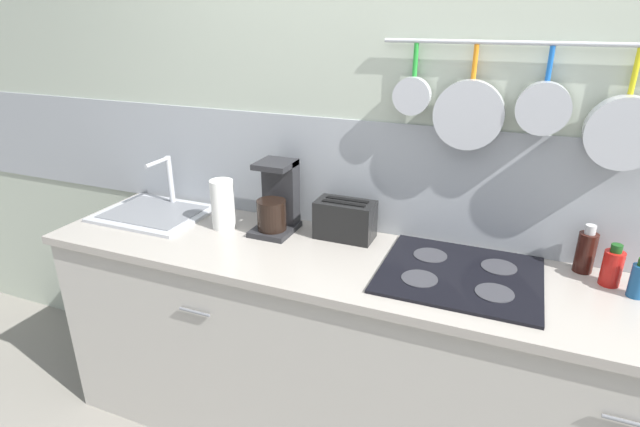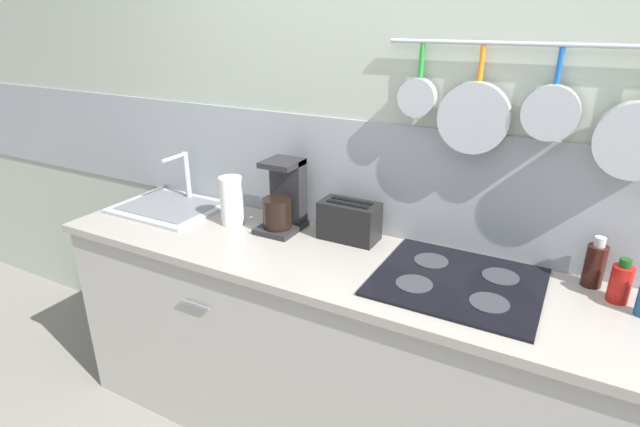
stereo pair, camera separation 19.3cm
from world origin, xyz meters
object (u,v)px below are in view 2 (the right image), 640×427
at_px(bottle_olive_oil, 595,264).
at_px(bottle_dish_soap, 621,283).
at_px(toaster, 349,221).
at_px(paper_towel_roll, 232,201).
at_px(coffee_maker, 284,200).

height_order(bottle_olive_oil, bottle_dish_soap, bottle_olive_oil).
bearing_deg(toaster, bottle_dish_soap, -1.12).
distance_m(toaster, bottle_olive_oil, 0.93).
relative_size(paper_towel_roll, bottle_dish_soap, 1.43).
distance_m(coffee_maker, bottle_dish_soap, 1.31).
relative_size(toaster, bottle_olive_oil, 1.42).
xyz_separation_m(toaster, bottle_dish_soap, (1.01, -0.02, -0.01)).
relative_size(bottle_olive_oil, bottle_dish_soap, 1.19).
bearing_deg(bottle_dish_soap, bottle_olive_oil, 137.13).
height_order(paper_towel_roll, bottle_olive_oil, paper_towel_roll).
xyz_separation_m(paper_towel_roll, bottle_olive_oil, (1.47, 0.16, -0.03)).
bearing_deg(coffee_maker, bottle_dish_soap, 0.54).
distance_m(paper_towel_roll, bottle_dish_soap, 1.55).
distance_m(coffee_maker, bottle_olive_oil, 1.24).
height_order(coffee_maker, toaster, coffee_maker).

